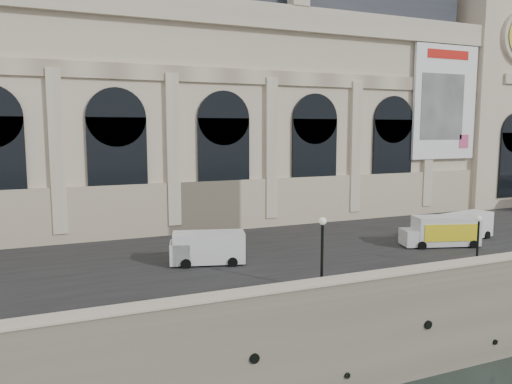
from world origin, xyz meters
TOP-DOWN VIEW (x-y plane):
  - ground at (0.00, 0.00)m, footprint 260.00×260.00m
  - quay at (0.00, 35.00)m, footprint 160.00×70.00m
  - street at (0.00, 14.00)m, footprint 160.00×24.00m
  - parapet at (0.00, 0.60)m, footprint 160.00×1.40m
  - museum at (-5.98, 30.86)m, footprint 69.00×18.70m
  - clock_pavilion at (34.00, 27.93)m, footprint 13.00×14.72m
  - van_b at (-9.45, 10.85)m, footprint 5.80×3.42m
  - van_c at (14.61, 9.62)m, footprint 5.74×3.03m
  - box_truck at (10.85, 8.43)m, footprint 6.78×3.85m
  - lamp_left at (-4.53, 2.23)m, footprint 0.47×0.47m
  - lamp_right at (7.91, 1.85)m, footprint 0.40×0.40m

SIDE VIEW (x-z plane):
  - ground at x=0.00m, z-range 0.00..0.00m
  - quay at x=0.00m, z-range 0.00..6.00m
  - street at x=0.00m, z-range 6.00..6.06m
  - parapet at x=0.00m, z-range 6.01..7.22m
  - van_b at x=-9.45m, z-range 6.03..8.45m
  - van_c at x=14.61m, z-range 6.03..8.46m
  - box_truck at x=10.85m, z-range 6.01..8.62m
  - lamp_right at x=7.91m, z-range 5.99..9.92m
  - lamp_left at x=-4.53m, z-range 5.99..10.62m
  - museum at x=-5.98m, z-range 5.17..34.27m
  - clock_pavilion at x=34.00m, z-range 5.07..41.77m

